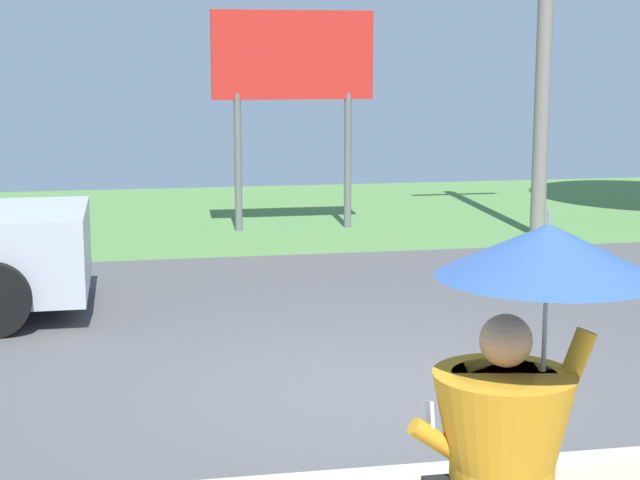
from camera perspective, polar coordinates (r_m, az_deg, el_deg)
ground_plane at (r=11.46m, az=-0.76°, el=-3.96°), size 40.00×22.00×0.20m
monk_pedestrian at (r=4.44m, az=10.57°, el=-12.00°), size 1.04×0.93×2.13m
roadside_billboard at (r=16.44m, az=-1.52°, el=9.43°), size 2.60×0.12×3.50m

